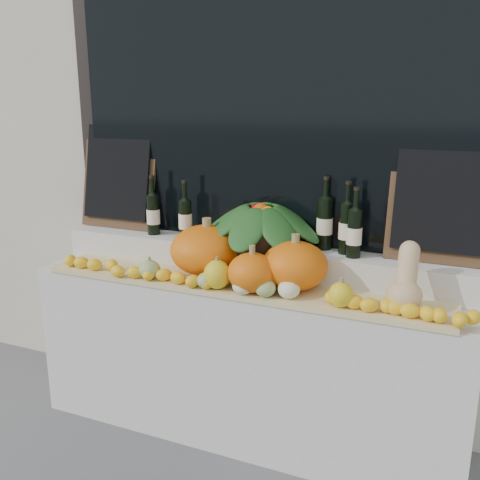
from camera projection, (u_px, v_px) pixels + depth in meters
name	position (u px, v px, depth m)	size (l,w,h in m)	color
storefront_facade	(294.00, 19.00, 3.09)	(7.00, 0.94, 4.50)	beige
display_sill	(245.00, 357.00, 2.91)	(2.30, 0.55, 0.88)	silver
rear_tier	(256.00, 258.00, 2.91)	(2.30, 0.25, 0.16)	silver
straw_bedding	(236.00, 286.00, 2.69)	(2.10, 0.32, 0.03)	tan
pumpkin_left	(207.00, 250.00, 2.80)	(0.39, 0.39, 0.26)	orange
pumpkin_right	(295.00, 266.00, 2.58)	(0.32, 0.32, 0.24)	orange
pumpkin_center	(252.00, 272.00, 2.56)	(0.24, 0.24, 0.19)	orange
butternut_squash	(406.00, 283.00, 2.34)	(0.16, 0.21, 0.29)	#D8AE7F
decorative_gourds	(241.00, 281.00, 2.55)	(1.10, 0.14, 0.17)	#3C7122
lemon_heap	(227.00, 285.00, 2.58)	(2.20, 0.16, 0.06)	yellow
produce_bowl	(261.00, 224.00, 2.84)	(0.69, 0.69, 0.24)	black
wine_bottle_far_left	(153.00, 214.00, 3.08)	(0.08, 0.08, 0.34)	black
wine_bottle_near_left	(185.00, 218.00, 3.00)	(0.08, 0.08, 0.33)	black
wine_bottle_tall	(325.00, 223.00, 2.77)	(0.08, 0.08, 0.38)	black
wine_bottle_near_right	(346.00, 228.00, 2.69)	(0.08, 0.08, 0.37)	black
wine_bottle_far_right	(354.00, 233.00, 2.63)	(0.08, 0.08, 0.35)	black
chalkboard_left	(118.00, 175.00, 3.21)	(0.50, 0.15, 0.61)	#4C331E
chalkboard_right	(443.00, 196.00, 2.52)	(0.50, 0.15, 0.61)	#4C331E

